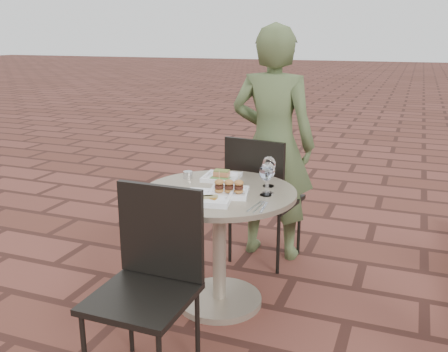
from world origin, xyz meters
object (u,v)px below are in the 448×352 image
(plate_salmon, at_px, (222,177))
(chair_far, at_px, (260,190))
(diner, at_px, (273,144))
(chair_near, at_px, (151,269))
(plate_tuna, at_px, (208,198))
(cafe_table, at_px, (219,230))
(plate_sliders, at_px, (229,190))

(plate_salmon, bearing_deg, chair_far, 72.68)
(plate_salmon, bearing_deg, diner, 75.55)
(chair_near, height_order, plate_tuna, chair_near)
(diner, bearing_deg, plate_salmon, 76.33)
(diner, relative_size, plate_tuna, 5.59)
(cafe_table, relative_size, plate_tuna, 2.99)
(cafe_table, distance_m, diner, 0.91)
(chair_near, bearing_deg, plate_tuna, 83.05)
(cafe_table, height_order, chair_far, chair_far)
(plate_sliders, bearing_deg, chair_far, 91.91)
(cafe_table, distance_m, plate_sliders, 0.29)
(cafe_table, bearing_deg, plate_tuna, -87.29)
(chair_near, bearing_deg, plate_salmon, 91.13)
(chair_near, relative_size, plate_sliders, 3.60)
(diner, bearing_deg, chair_far, 82.73)
(cafe_table, relative_size, plate_salmon, 3.86)
(cafe_table, bearing_deg, plate_sliders, -34.35)
(cafe_table, distance_m, chair_far, 0.64)
(chair_near, distance_m, plate_tuna, 0.57)
(chair_near, relative_size, plate_salmon, 3.99)
(chair_far, xyz_separation_m, plate_tuna, (-0.05, -0.83, 0.20))
(diner, height_order, plate_sliders, diner)
(cafe_table, distance_m, plate_tuna, 0.33)
(diner, bearing_deg, plate_tuna, 86.49)
(chair_far, height_order, plate_salmon, chair_far)
(chair_far, distance_m, diner, 0.35)
(plate_salmon, bearing_deg, plate_tuna, -79.00)
(chair_far, bearing_deg, plate_sliders, 100.88)
(cafe_table, relative_size, plate_sliders, 3.48)
(plate_salmon, bearing_deg, plate_sliders, -60.99)
(chair_far, distance_m, chair_near, 1.36)
(diner, bearing_deg, chair_near, 85.47)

